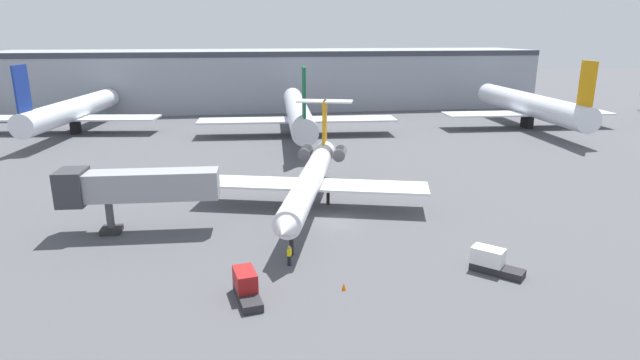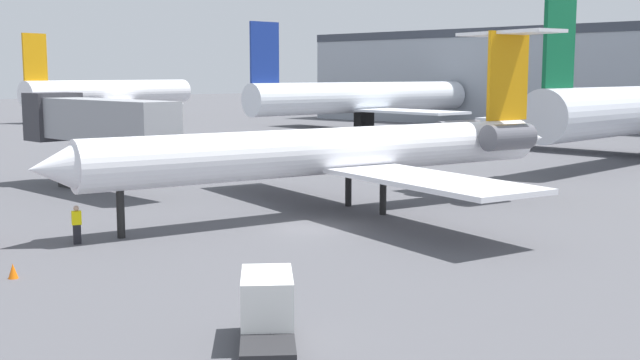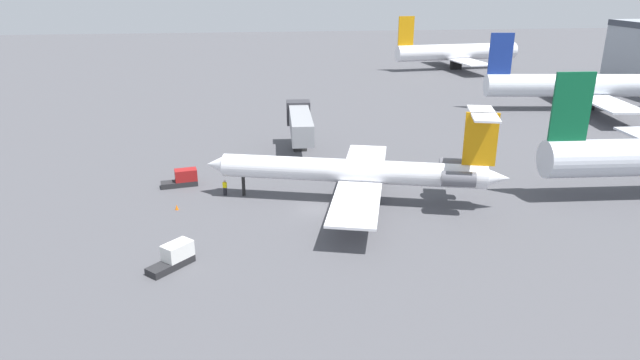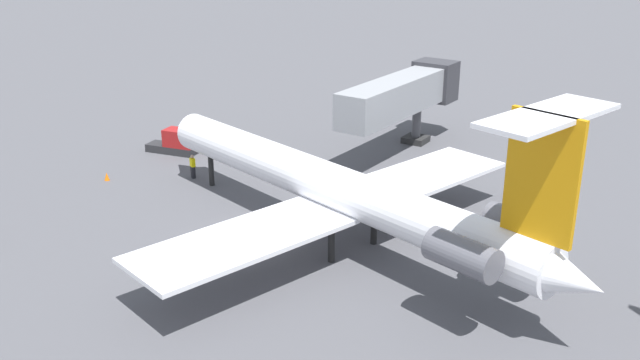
{
  "view_description": "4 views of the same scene",
  "coord_description": "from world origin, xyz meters",
  "px_view_note": "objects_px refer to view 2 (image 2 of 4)",
  "views": [
    {
      "loc": [
        -8.45,
        -47.42,
        17.98
      ],
      "look_at": [
        -0.47,
        4.35,
        3.0
      ],
      "focal_mm": 29.12,
      "sensor_mm": 36.0,
      "label": 1
    },
    {
      "loc": [
        25.12,
        -27.51,
        7.33
      ],
      "look_at": [
        -1.09,
        1.98,
        2.01
      ],
      "focal_mm": 44.15,
      "sensor_mm": 36.0,
      "label": 2
    },
    {
      "loc": [
        51.54,
        -6.62,
        21.93
      ],
      "look_at": [
        -2.01,
        0.43,
        2.34
      ],
      "focal_mm": 31.22,
      "sensor_mm": 36.0,
      "label": 3
    },
    {
      "loc": [
        28.59,
        22.06,
        16.91
      ],
      "look_at": [
        -4.28,
        1.4,
        2.28
      ],
      "focal_mm": 39.16,
      "sensor_mm": 36.0,
      "label": 4
    }
  ],
  "objects_px": {
    "regional_jet": "(352,148)",
    "ground_crew_marshaller": "(77,224)",
    "jet_bridge": "(90,121)",
    "baggage_tug_trailing": "(267,315)",
    "traffic_cone_near": "(13,271)",
    "parked_airliner_west_mid": "(363,98)",
    "parked_airliner_west_end": "(111,93)"
  },
  "relations": [
    {
      "from": "regional_jet",
      "to": "ground_crew_marshaller",
      "type": "distance_m",
      "value": 14.93
    },
    {
      "from": "jet_bridge",
      "to": "ground_crew_marshaller",
      "type": "distance_m",
      "value": 17.07
    },
    {
      "from": "jet_bridge",
      "to": "baggage_tug_trailing",
      "type": "distance_m",
      "value": 32.13
    },
    {
      "from": "jet_bridge",
      "to": "baggage_tug_trailing",
      "type": "bearing_deg",
      "value": -24.12
    },
    {
      "from": "regional_jet",
      "to": "jet_bridge",
      "type": "relative_size",
      "value": 2.14
    },
    {
      "from": "baggage_tug_trailing",
      "to": "traffic_cone_near",
      "type": "xyz_separation_m",
      "value": [
        -11.91,
        -1.16,
        -0.56
      ]
    },
    {
      "from": "baggage_tug_trailing",
      "to": "traffic_cone_near",
      "type": "distance_m",
      "value": 11.98
    },
    {
      "from": "ground_crew_marshaller",
      "to": "baggage_tug_trailing",
      "type": "bearing_deg",
      "value": -13.06
    },
    {
      "from": "regional_jet",
      "to": "parked_airliner_west_mid",
      "type": "bearing_deg",
      "value": 128.0
    },
    {
      "from": "jet_bridge",
      "to": "parked_airliner_west_mid",
      "type": "distance_m",
      "value": 56.12
    },
    {
      "from": "traffic_cone_near",
      "to": "parked_airliner_west_end",
      "type": "distance_m",
      "value": 104.64
    },
    {
      "from": "jet_bridge",
      "to": "traffic_cone_near",
      "type": "xyz_separation_m",
      "value": [
        17.24,
        -14.21,
        -4.12
      ]
    },
    {
      "from": "parked_airliner_west_end",
      "to": "baggage_tug_trailing",
      "type": "bearing_deg",
      "value": -31.56
    },
    {
      "from": "parked_airliner_west_end",
      "to": "parked_airliner_west_mid",
      "type": "xyz_separation_m",
      "value": [
        48.09,
        5.99,
        -0.03
      ]
    },
    {
      "from": "parked_airliner_west_mid",
      "to": "jet_bridge",
      "type": "bearing_deg",
      "value": -69.37
    },
    {
      "from": "parked_airliner_west_end",
      "to": "traffic_cone_near",
      "type": "bearing_deg",
      "value": -35.52
    },
    {
      "from": "regional_jet",
      "to": "traffic_cone_near",
      "type": "bearing_deg",
      "value": -91.01
    },
    {
      "from": "parked_airliner_west_mid",
      "to": "parked_airliner_west_end",
      "type": "bearing_deg",
      "value": -172.91
    },
    {
      "from": "baggage_tug_trailing",
      "to": "parked_airliner_west_end",
      "type": "bearing_deg",
      "value": 148.44
    },
    {
      "from": "baggage_tug_trailing",
      "to": "parked_airliner_west_mid",
      "type": "distance_m",
      "value": 81.88
    },
    {
      "from": "traffic_cone_near",
      "to": "parked_airliner_west_end",
      "type": "height_order",
      "value": "parked_airliner_west_end"
    },
    {
      "from": "regional_jet",
      "to": "jet_bridge",
      "type": "height_order",
      "value": "regional_jet"
    },
    {
      "from": "jet_bridge",
      "to": "parked_airliner_west_mid",
      "type": "relative_size",
      "value": 0.4
    },
    {
      "from": "parked_airliner_west_end",
      "to": "regional_jet",
      "type": "bearing_deg",
      "value": -26.08
    },
    {
      "from": "baggage_tug_trailing",
      "to": "traffic_cone_near",
      "type": "relative_size",
      "value": 6.99
    },
    {
      "from": "baggage_tug_trailing",
      "to": "traffic_cone_near",
      "type": "bearing_deg",
      "value": -174.45
    },
    {
      "from": "regional_jet",
      "to": "ground_crew_marshaller",
      "type": "relative_size",
      "value": 18.1
    },
    {
      "from": "ground_crew_marshaller",
      "to": "parked_airliner_west_mid",
      "type": "relative_size",
      "value": 0.05
    },
    {
      "from": "baggage_tug_trailing",
      "to": "parked_airliner_west_mid",
      "type": "relative_size",
      "value": 0.11
    },
    {
      "from": "ground_crew_marshaller",
      "to": "parked_airliner_west_mid",
      "type": "bearing_deg",
      "value": 118.4
    },
    {
      "from": "baggage_tug_trailing",
      "to": "parked_airliner_west_mid",
      "type": "height_order",
      "value": "parked_airliner_west_mid"
    },
    {
      "from": "jet_bridge",
      "to": "traffic_cone_near",
      "type": "bearing_deg",
      "value": -39.49
    }
  ]
}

